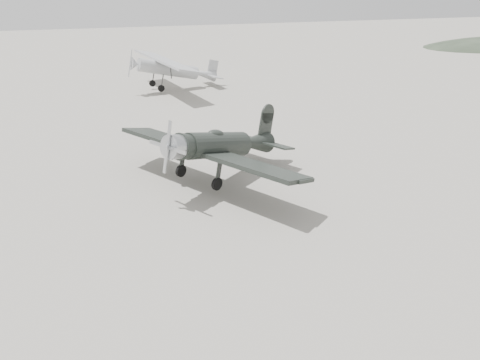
# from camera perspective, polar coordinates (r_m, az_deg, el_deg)

# --- Properties ---
(ground) EXTENTS (160.00, 160.00, 0.00)m
(ground) POSITION_cam_1_polar(r_m,az_deg,el_deg) (18.48, 4.22, -6.84)
(ground) COLOR gray
(ground) RESTS_ON ground
(lowwing_monoplane) EXTENTS (8.61, 9.82, 3.43)m
(lowwing_monoplane) POSITION_cam_1_polar(r_m,az_deg,el_deg) (22.64, -2.27, 4.26)
(lowwing_monoplane) COLOR black
(lowwing_monoplane) RESTS_ON ground
(highwing_monoplane) EXTENTS (8.16, 11.41, 3.22)m
(highwing_monoplane) POSITION_cam_1_polar(r_m,az_deg,el_deg) (41.97, -8.32, 13.52)
(highwing_monoplane) COLOR #A0A3A6
(highwing_monoplane) RESTS_ON ground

